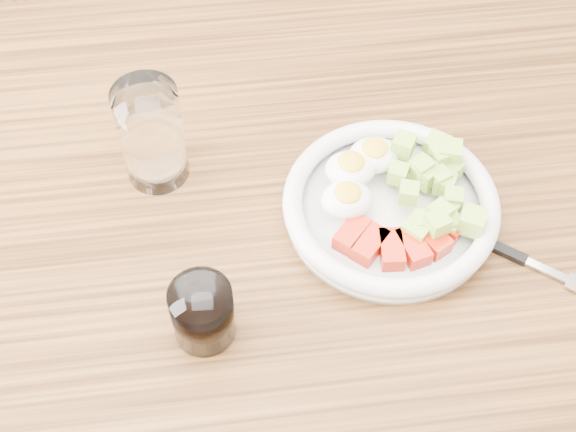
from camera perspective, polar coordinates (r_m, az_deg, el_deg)
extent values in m
cube|color=brown|center=(0.92, 0.70, -2.27)|extent=(1.50, 0.90, 0.04)
cylinder|color=white|center=(0.92, 7.23, 0.26)|extent=(0.24, 0.24, 0.01)
torus|color=white|center=(0.90, 7.34, 0.92)|extent=(0.24, 0.24, 0.02)
cube|color=red|center=(0.88, 4.57, -1.28)|extent=(0.05, 0.05, 0.02)
cube|color=red|center=(0.87, 5.85, -2.05)|extent=(0.05, 0.05, 0.02)
cube|color=red|center=(0.87, 7.36, -2.37)|extent=(0.03, 0.05, 0.02)
cube|color=red|center=(0.88, 8.87, -2.20)|extent=(0.04, 0.05, 0.02)
cube|color=red|center=(0.88, 10.12, -1.58)|extent=(0.04, 0.05, 0.02)
cube|color=red|center=(0.90, 10.92, -0.60)|extent=(0.05, 0.05, 0.02)
ellipsoid|color=white|center=(0.92, 4.46, 3.35)|extent=(0.06, 0.05, 0.03)
ellipsoid|color=yellow|center=(0.91, 4.51, 3.86)|extent=(0.03, 0.03, 0.01)
ellipsoid|color=white|center=(0.93, 6.13, 4.32)|extent=(0.06, 0.05, 0.03)
ellipsoid|color=yellow|center=(0.92, 6.19, 4.83)|extent=(0.03, 0.03, 0.01)
ellipsoid|color=white|center=(0.89, 4.22, 1.16)|extent=(0.06, 0.05, 0.03)
ellipsoid|color=yellow|center=(0.88, 4.27, 1.66)|extent=(0.03, 0.03, 0.01)
cube|color=#B0D050|center=(0.92, 9.46, 3.41)|extent=(0.03, 0.03, 0.02)
cube|color=#B0D050|center=(0.89, 9.72, -0.43)|extent=(0.02, 0.02, 0.02)
cube|color=#B0D050|center=(0.92, 9.78, 2.96)|extent=(0.04, 0.04, 0.03)
cube|color=#B0D050|center=(0.87, 10.58, -0.54)|extent=(0.03, 0.03, 0.02)
cube|color=#B0D050|center=(0.93, 10.85, 4.22)|extent=(0.03, 0.03, 0.02)
cube|color=#B0D050|center=(0.94, 7.58, 4.35)|extent=(0.03, 0.03, 0.02)
cube|color=#B0D050|center=(0.92, 11.08, 2.24)|extent=(0.03, 0.03, 0.02)
cube|color=#B0D050|center=(0.93, 11.42, 4.43)|extent=(0.03, 0.03, 0.03)
cube|color=#B0D050|center=(0.94, 11.31, 3.13)|extent=(0.04, 0.04, 0.03)
cube|color=#B0D050|center=(0.88, 9.15, -1.08)|extent=(0.04, 0.04, 0.03)
cube|color=#B0D050|center=(0.94, 10.52, 4.89)|extent=(0.04, 0.04, 0.03)
cube|color=#B0D050|center=(0.89, 8.59, 1.64)|extent=(0.03, 0.03, 0.02)
cube|color=#B0D050|center=(0.90, 11.17, 0.30)|extent=(0.03, 0.03, 0.02)
cube|color=#B0D050|center=(0.91, 7.84, 3.00)|extent=(0.03, 0.03, 0.02)
cube|color=#B0D050|center=(0.89, 12.98, -0.36)|extent=(0.04, 0.04, 0.03)
cube|color=#B0D050|center=(0.94, 10.73, 4.96)|extent=(0.03, 0.03, 0.02)
cube|color=#B0D050|center=(0.92, 10.71, 2.69)|extent=(0.03, 0.03, 0.02)
cube|color=#B0D050|center=(0.89, 11.25, -0.49)|extent=(0.02, 0.02, 0.02)
cube|color=#B0D050|center=(0.93, 8.21, 4.99)|extent=(0.03, 0.03, 0.02)
cube|color=#B0D050|center=(0.89, 11.21, -0.74)|extent=(0.03, 0.03, 0.02)
cube|color=#B0D050|center=(0.88, 10.76, 0.18)|extent=(0.03, 0.03, 0.02)
cube|color=#B0D050|center=(0.91, 11.66, 1.20)|extent=(0.03, 0.03, 0.02)
cube|color=black|center=(0.92, 14.13, -1.95)|extent=(0.08, 0.06, 0.01)
cube|color=silver|center=(0.92, 18.03, -3.74)|extent=(0.05, 0.04, 0.00)
cube|color=silver|center=(0.92, 19.70, -4.50)|extent=(0.03, 0.03, 0.00)
cylinder|color=white|center=(0.92, -9.68, 5.73)|extent=(0.07, 0.07, 0.13)
cylinder|color=white|center=(0.81, -6.09, -6.85)|extent=(0.06, 0.06, 0.07)
cylinder|color=black|center=(0.81, -6.08, -6.92)|extent=(0.06, 0.06, 0.06)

